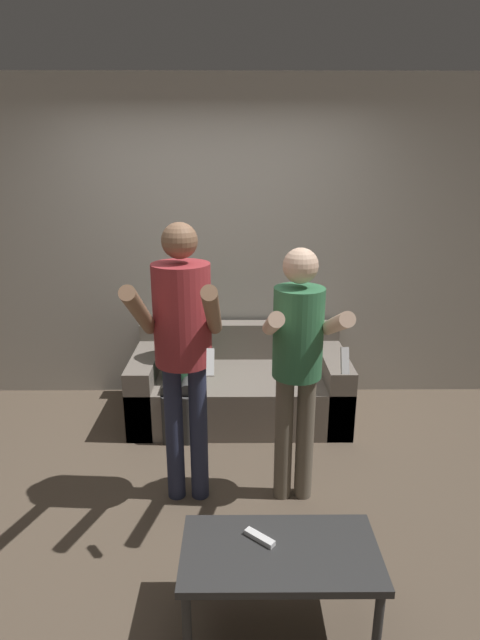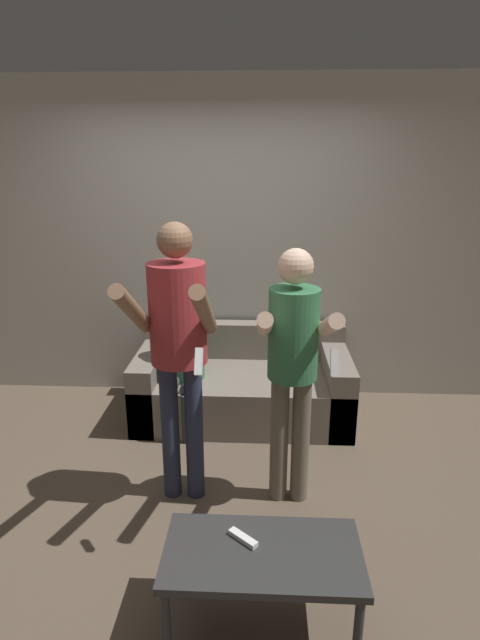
{
  "view_description": "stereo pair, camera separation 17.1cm",
  "coord_description": "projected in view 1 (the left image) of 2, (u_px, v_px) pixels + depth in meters",
  "views": [
    {
      "loc": [
        0.21,
        -2.61,
        2.03
      ],
      "look_at": [
        0.23,
        0.61,
        1.0
      ],
      "focal_mm": 28.0,
      "sensor_mm": 36.0,
      "label": 1
    },
    {
      "loc": [
        0.38,
        -2.61,
        2.03
      ],
      "look_at": [
        0.23,
        0.61,
        1.0
      ],
      "focal_mm": 28.0,
      "sensor_mm": 36.0,
      "label": 2
    }
  ],
  "objects": [
    {
      "name": "remote_on_table",
      "position": [
        260.0,
        538.0,
        2.22
      ],
      "size": [
        0.14,
        0.12,
        0.02
      ],
      "color": "white",
      "rests_on": "coffee_table"
    },
    {
      "name": "person_standing_left",
      "position": [
        183.0,
        336.0,
        2.83
      ],
      "size": [
        0.45,
        0.74,
        1.72
      ],
      "color": "#282D47",
      "rests_on": "ground_plane"
    },
    {
      "name": "person_standing_right",
      "position": [
        298.0,
        354.0,
        2.87
      ],
      "size": [
        0.41,
        0.67,
        1.58
      ],
      "color": "#6B6051",
      "rests_on": "ground_plane"
    },
    {
      "name": "wall_back",
      "position": [
        213.0,
        245.0,
        4.27
      ],
      "size": [
        6.4,
        0.06,
        2.7
      ],
      "color": "#B7B2A8",
      "rests_on": "ground_plane"
    },
    {
      "name": "couch",
      "position": [
        240.0,
        386.0,
        4.15
      ],
      "size": [
        1.72,
        0.88,
        0.7
      ],
      "color": "slate",
      "rests_on": "ground_plane"
    },
    {
      "name": "coffee_table",
      "position": [
        280.0,
        559.0,
        2.19
      ],
      "size": [
        0.87,
        0.45,
        0.42
      ],
      "color": "#2D2D2D",
      "rests_on": "ground_plane"
    },
    {
      "name": "ground_plane",
      "position": [
        204.0,
        503.0,
        3.11
      ],
      "size": [
        14.0,
        14.0,
        0.0
      ],
      "primitive_type": "plane",
      "color": "brown"
    },
    {
      "name": "person_seated",
      "position": [
        180.0,
        356.0,
        3.85
      ],
      "size": [
        0.31,
        0.53,
        1.11
      ],
      "color": "#383838",
      "rests_on": "ground_plane"
    }
  ]
}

